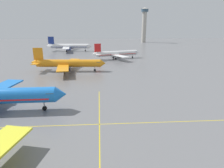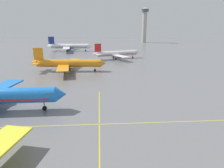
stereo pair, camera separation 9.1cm
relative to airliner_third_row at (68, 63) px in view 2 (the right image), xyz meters
name	(u,v)px [view 2 (the right image)]	position (x,y,z in m)	size (l,w,h in m)	color
airliner_third_row	(68,63)	(0.00, 0.00, 0.00)	(35.41, 30.48, 11.01)	orange
airliner_far_left_stand	(116,53)	(25.75, 32.42, -0.33)	(31.68, 27.04, 10.03)	white
airliner_far_right_stand	(69,46)	(-9.89, 72.01, 0.23)	(37.54, 32.29, 11.67)	white
control_tower	(145,23)	(69.22, 147.40, 19.39)	(8.82, 8.82, 40.10)	#ADA89E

